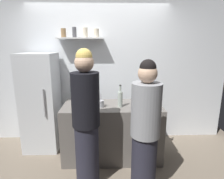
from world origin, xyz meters
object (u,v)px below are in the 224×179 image
object	(u,v)px
wine_bottle_green_glass	(157,98)
refrigerator	(41,102)
wine_bottle_dark_glass	(134,100)
person_grey_hoodie	(145,132)
water_bottle_plastic	(139,97)
wine_bottle_pale_glass	(120,99)
baking_pan	(85,102)
person_blonde	(86,121)
utensil_holder	(100,104)

from	to	relation	value
wine_bottle_green_glass	refrigerator	bearing A→B (deg)	169.41
refrigerator	wine_bottle_dark_glass	world-z (taller)	refrigerator
refrigerator	wine_bottle_dark_glass	distance (m)	1.60
wine_bottle_dark_glass	person_grey_hoodie	size ratio (longest dim) A/B	0.18
wine_bottle_dark_glass	refrigerator	bearing A→B (deg)	164.47
wine_bottle_green_glass	water_bottle_plastic	bearing A→B (deg)	155.39
wine_bottle_pale_glass	baking_pan	bearing A→B (deg)	159.70
refrigerator	person_grey_hoodie	bearing A→B (deg)	-36.14
person_blonde	person_grey_hoodie	distance (m)	0.72
utensil_holder	person_grey_hoodie	world-z (taller)	person_grey_hoodie
utensil_holder	water_bottle_plastic	xyz separation A→B (m)	(0.62, 0.19, 0.05)
person_grey_hoodie	wine_bottle_green_glass	bearing A→B (deg)	-79.15
wine_bottle_pale_glass	refrigerator	bearing A→B (deg)	162.33
utensil_holder	person_grey_hoodie	xyz separation A→B (m)	(0.54, -0.72, -0.12)
baking_pan	wine_bottle_dark_glass	bearing A→B (deg)	-15.32
refrigerator	wine_bottle_dark_glass	size ratio (longest dim) A/B	5.45
baking_pan	person_grey_hoodie	bearing A→B (deg)	-49.37
baking_pan	person_blonde	bearing A→B (deg)	-82.21
refrigerator	wine_bottle_dark_glass	xyz separation A→B (m)	(1.54, -0.43, 0.16)
wine_bottle_green_glass	person_grey_hoodie	size ratio (longest dim) A/B	0.18
wine_bottle_pale_glass	wine_bottle_dark_glass	world-z (taller)	wine_bottle_pale_glass
utensil_holder	wine_bottle_green_glass	bearing A→B (deg)	4.50
baking_pan	person_grey_hoodie	xyz separation A→B (m)	(0.80, -0.93, -0.09)
refrigerator	wine_bottle_green_glass	bearing A→B (deg)	-10.59
refrigerator	utensil_holder	world-z (taller)	refrigerator
refrigerator	person_grey_hoodie	world-z (taller)	refrigerator
utensil_holder	wine_bottle_pale_glass	distance (m)	0.31
refrigerator	baking_pan	size ratio (longest dim) A/B	4.91
refrigerator	wine_bottle_green_glass	world-z (taller)	refrigerator
refrigerator	baking_pan	bearing A→B (deg)	-15.73
baking_pan	water_bottle_plastic	world-z (taller)	water_bottle_plastic
refrigerator	wine_bottle_pale_glass	distance (m)	1.41
utensil_holder	water_bottle_plastic	world-z (taller)	water_bottle_plastic
utensil_holder	water_bottle_plastic	bearing A→B (deg)	16.58
wine_bottle_dark_glass	wine_bottle_green_glass	distance (m)	0.38
wine_bottle_dark_glass	wine_bottle_green_glass	size ratio (longest dim) A/B	1.01
person_grey_hoodie	baking_pan	bearing A→B (deg)	-15.49
water_bottle_plastic	person_grey_hoodie	distance (m)	0.93
baking_pan	person_blonde	distance (m)	0.76
refrigerator	water_bottle_plastic	bearing A→B (deg)	-8.27
utensil_holder	wine_bottle_pale_glass	xyz separation A→B (m)	(0.30, 0.00, 0.07)
baking_pan	wine_bottle_dark_glass	size ratio (longest dim) A/B	1.11
wine_bottle_green_glass	person_blonde	distance (m)	1.21
baking_pan	wine_bottle_green_glass	xyz separation A→B (m)	(1.14, -0.14, 0.09)
wine_bottle_dark_glass	water_bottle_plastic	size ratio (longest dim) A/B	1.30
refrigerator	wine_bottle_pale_glass	bearing A→B (deg)	-17.67
water_bottle_plastic	person_blonde	distance (m)	1.07
utensil_holder	person_grey_hoodie	distance (m)	0.91
wine_bottle_green_glass	person_grey_hoodie	xyz separation A→B (m)	(-0.34, -0.79, -0.18)
refrigerator	person_grey_hoodie	size ratio (longest dim) A/B	1.01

